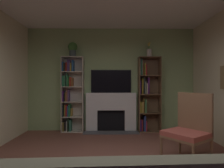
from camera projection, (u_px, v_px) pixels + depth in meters
wall_back_accent at (111, 79)px, 5.73m from camera, size 4.79×0.06×2.87m
fireplace at (111, 111)px, 5.60m from camera, size 1.47×0.49×1.06m
tv at (111, 81)px, 5.67m from camera, size 1.12×0.06×0.63m
bookshelf_left at (71, 94)px, 5.57m from camera, size 0.59×0.30×2.05m
bookshelf_right at (146, 95)px, 5.59m from camera, size 0.59×0.33×2.05m
potted_plant at (73, 49)px, 5.53m from camera, size 0.26×0.26×0.40m
vase_with_flowers at (149, 52)px, 5.56m from camera, size 0.14×0.14×0.41m
armchair at (189, 127)px, 3.48m from camera, size 0.85×0.87×1.16m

